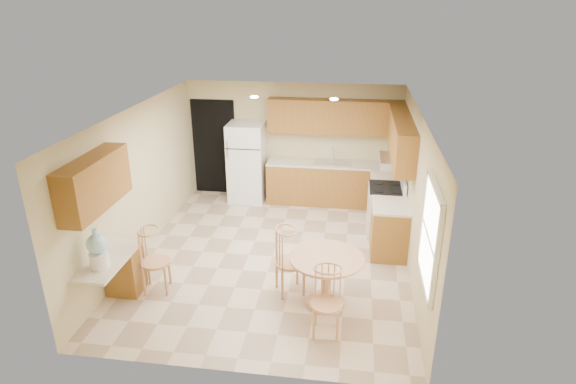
# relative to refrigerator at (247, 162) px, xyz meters

# --- Properties ---
(floor) EXTENTS (5.50, 5.50, 0.00)m
(floor) POSITION_rel_refrigerator_xyz_m (0.95, -2.40, -0.85)
(floor) COLOR #CDB294
(floor) RESTS_ON ground
(ceiling) EXTENTS (4.50, 5.50, 0.02)m
(ceiling) POSITION_rel_refrigerator_xyz_m (0.95, -2.40, 1.65)
(ceiling) COLOR white
(ceiling) RESTS_ON wall_back
(wall_back) EXTENTS (4.50, 0.02, 2.50)m
(wall_back) POSITION_rel_refrigerator_xyz_m (0.95, 0.35, 0.40)
(wall_back) COLOR #C6B185
(wall_back) RESTS_ON floor
(wall_front) EXTENTS (4.50, 0.02, 2.50)m
(wall_front) POSITION_rel_refrigerator_xyz_m (0.95, -5.15, 0.40)
(wall_front) COLOR #C6B185
(wall_front) RESTS_ON floor
(wall_left) EXTENTS (0.02, 5.50, 2.50)m
(wall_left) POSITION_rel_refrigerator_xyz_m (-1.30, -2.40, 0.40)
(wall_left) COLOR #C6B185
(wall_left) RESTS_ON floor
(wall_right) EXTENTS (0.02, 5.50, 2.50)m
(wall_right) POSITION_rel_refrigerator_xyz_m (3.20, -2.40, 0.40)
(wall_right) COLOR #C6B185
(wall_right) RESTS_ON floor
(doorway) EXTENTS (0.90, 0.02, 2.10)m
(doorway) POSITION_rel_refrigerator_xyz_m (-0.80, 0.34, 0.20)
(doorway) COLOR black
(doorway) RESTS_ON floor
(base_cab_back) EXTENTS (2.75, 0.60, 0.87)m
(base_cab_back) POSITION_rel_refrigerator_xyz_m (1.83, 0.05, -0.41)
(base_cab_back) COLOR #976426
(base_cab_back) RESTS_ON floor
(counter_back) EXTENTS (2.75, 0.63, 0.04)m
(counter_back) POSITION_rel_refrigerator_xyz_m (1.83, 0.05, 0.04)
(counter_back) COLOR beige
(counter_back) RESTS_ON base_cab_back
(base_cab_right_a) EXTENTS (0.60, 0.59, 0.87)m
(base_cab_right_a) POSITION_rel_refrigerator_xyz_m (2.90, -0.54, -0.41)
(base_cab_right_a) COLOR #976426
(base_cab_right_a) RESTS_ON floor
(counter_right_a) EXTENTS (0.63, 0.59, 0.04)m
(counter_right_a) POSITION_rel_refrigerator_xyz_m (2.90, -0.54, 0.04)
(counter_right_a) COLOR beige
(counter_right_a) RESTS_ON base_cab_right_a
(base_cab_right_b) EXTENTS (0.60, 0.80, 0.87)m
(base_cab_right_b) POSITION_rel_refrigerator_xyz_m (2.90, -2.00, -0.41)
(base_cab_right_b) COLOR #976426
(base_cab_right_b) RESTS_ON floor
(counter_right_b) EXTENTS (0.63, 0.80, 0.04)m
(counter_right_b) POSITION_rel_refrigerator_xyz_m (2.90, -2.00, 0.04)
(counter_right_b) COLOR beige
(counter_right_b) RESTS_ON base_cab_right_b
(upper_cab_back) EXTENTS (2.75, 0.33, 0.70)m
(upper_cab_back) POSITION_rel_refrigerator_xyz_m (1.83, 0.19, 1.00)
(upper_cab_back) COLOR #976426
(upper_cab_back) RESTS_ON wall_back
(upper_cab_right) EXTENTS (0.33, 2.42, 0.70)m
(upper_cab_right) POSITION_rel_refrigerator_xyz_m (3.04, -1.19, 1.00)
(upper_cab_right) COLOR #976426
(upper_cab_right) RESTS_ON wall_right
(upper_cab_left) EXTENTS (0.33, 1.40, 0.70)m
(upper_cab_left) POSITION_rel_refrigerator_xyz_m (-1.13, -4.00, 1.00)
(upper_cab_left) COLOR #976426
(upper_cab_left) RESTS_ON wall_left
(sink) EXTENTS (0.78, 0.44, 0.01)m
(sink) POSITION_rel_refrigerator_xyz_m (1.80, 0.05, 0.06)
(sink) COLOR silver
(sink) RESTS_ON counter_back
(range_hood) EXTENTS (0.50, 0.76, 0.14)m
(range_hood) POSITION_rel_refrigerator_xyz_m (2.95, -1.22, 0.57)
(range_hood) COLOR silver
(range_hood) RESTS_ON upper_cab_right
(desk_pedestal) EXTENTS (0.48, 0.42, 0.72)m
(desk_pedestal) POSITION_rel_refrigerator_xyz_m (-1.05, -3.72, -0.49)
(desk_pedestal) COLOR #976426
(desk_pedestal) RESTS_ON floor
(desk_top) EXTENTS (0.50, 1.20, 0.04)m
(desk_top) POSITION_rel_refrigerator_xyz_m (-1.05, -4.10, -0.10)
(desk_top) COLOR beige
(desk_top) RESTS_ON desk_pedestal
(window) EXTENTS (0.06, 1.12, 1.30)m
(window) POSITION_rel_refrigerator_xyz_m (3.18, -4.25, 0.65)
(window) COLOR white
(window) RESTS_ON wall_right
(can_light_a) EXTENTS (0.14, 0.14, 0.02)m
(can_light_a) POSITION_rel_refrigerator_xyz_m (0.45, -1.20, 1.64)
(can_light_a) COLOR white
(can_light_a) RESTS_ON ceiling
(can_light_b) EXTENTS (0.14, 0.14, 0.02)m
(can_light_b) POSITION_rel_refrigerator_xyz_m (1.85, -1.20, 1.64)
(can_light_b) COLOR white
(can_light_b) RESTS_ON ceiling
(refrigerator) EXTENTS (0.75, 0.73, 1.70)m
(refrigerator) POSITION_rel_refrigerator_xyz_m (0.00, 0.00, 0.00)
(refrigerator) COLOR white
(refrigerator) RESTS_ON floor
(stove) EXTENTS (0.65, 0.76, 1.09)m
(stove) POSITION_rel_refrigerator_xyz_m (2.88, -1.22, -0.38)
(stove) COLOR white
(stove) RESTS_ON floor
(dining_table) EXTENTS (1.05, 1.05, 0.77)m
(dining_table) POSITION_rel_refrigerator_xyz_m (1.94, -3.64, -0.34)
(dining_table) COLOR tan
(dining_table) RESTS_ON floor
(chair_table_a) EXTENTS (0.46, 0.59, 1.04)m
(chair_table_a) POSITION_rel_refrigerator_xyz_m (1.39, -3.49, -0.21)
(chair_table_a) COLOR tan
(chair_table_a) RESTS_ON floor
(chair_table_b) EXTENTS (0.42, 0.42, 0.95)m
(chair_table_b) POSITION_rel_refrigerator_xyz_m (1.99, -4.38, -0.27)
(chair_table_b) COLOR tan
(chair_table_b) RESTS_ON floor
(chair_desk) EXTENTS (0.44, 0.57, 1.00)m
(chair_desk) POSITION_rel_refrigerator_xyz_m (-0.60, -3.72, -0.24)
(chair_desk) COLOR tan
(chair_desk) RESTS_ON floor
(water_crock) EXTENTS (0.27, 0.27, 0.56)m
(water_crock) POSITION_rel_refrigerator_xyz_m (-1.05, -4.32, 0.18)
(water_crock) COLOR white
(water_crock) RESTS_ON desk_top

